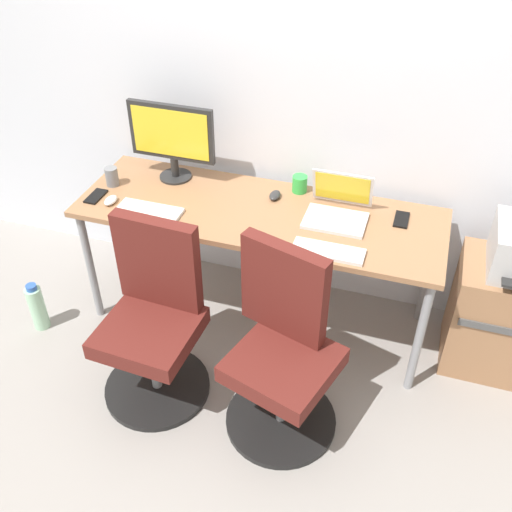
% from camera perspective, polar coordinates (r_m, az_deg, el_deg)
% --- Properties ---
extents(ground_plane, '(5.28, 5.28, 0.00)m').
position_cam_1_polar(ground_plane, '(3.50, 0.25, -5.78)').
color(ground_plane, gray).
extents(back_wall, '(4.40, 0.04, 2.60)m').
position_cam_1_polar(back_wall, '(3.12, 2.65, 16.90)').
color(back_wall, silver).
rests_on(back_wall, ground).
extents(desk, '(1.91, 0.64, 0.74)m').
position_cam_1_polar(desk, '(3.07, 0.29, 3.45)').
color(desk, '#996B47').
rests_on(desk, ground).
extents(office_chair_left, '(0.54, 0.54, 0.94)m').
position_cam_1_polar(office_chair_left, '(2.90, -9.89, -6.34)').
color(office_chair_left, black).
rests_on(office_chair_left, ground).
extents(office_chair_right, '(0.55, 0.55, 0.94)m').
position_cam_1_polar(office_chair_right, '(2.72, 2.62, -9.40)').
color(office_chair_right, black).
rests_on(office_chair_right, ground).
extents(side_cabinet, '(0.59, 0.42, 0.63)m').
position_cam_1_polar(side_cabinet, '(3.30, 23.46, -5.56)').
color(side_cabinet, '#996B47').
rests_on(side_cabinet, ground).
extents(water_bottle_on_floor, '(0.09, 0.09, 0.31)m').
position_cam_1_polar(water_bottle_on_floor, '(3.56, -20.51, -4.68)').
color(water_bottle_on_floor, '#A5D8B2').
rests_on(water_bottle_on_floor, ground).
extents(desktop_monitor, '(0.48, 0.18, 0.43)m').
position_cam_1_polar(desktop_monitor, '(3.24, -8.20, 11.42)').
color(desktop_monitor, '#262626').
rests_on(desktop_monitor, desk).
extents(open_laptop, '(0.31, 0.29, 0.22)m').
position_cam_1_polar(open_laptop, '(2.99, 8.00, 4.74)').
color(open_laptop, silver).
rests_on(open_laptop, desk).
extents(keyboard_by_monitor, '(0.34, 0.12, 0.02)m').
position_cam_1_polar(keyboard_by_monitor, '(3.07, -10.29, 4.42)').
color(keyboard_by_monitor, silver).
rests_on(keyboard_by_monitor, desk).
extents(keyboard_by_laptop, '(0.34, 0.12, 0.02)m').
position_cam_1_polar(keyboard_by_laptop, '(2.76, 7.04, 0.47)').
color(keyboard_by_laptop, silver).
rests_on(keyboard_by_laptop, desk).
extents(mouse_by_monitor, '(0.06, 0.10, 0.03)m').
position_cam_1_polar(mouse_by_monitor, '(3.13, 1.85, 5.93)').
color(mouse_by_monitor, '#2D2D2D').
rests_on(mouse_by_monitor, desk).
extents(mouse_by_laptop, '(0.06, 0.10, 0.03)m').
position_cam_1_polar(mouse_by_laptop, '(3.18, -13.96, 5.29)').
color(mouse_by_laptop, silver).
rests_on(mouse_by_laptop, desk).
extents(coffee_mug, '(0.08, 0.08, 0.09)m').
position_cam_1_polar(coffee_mug, '(3.18, 4.28, 7.01)').
color(coffee_mug, green).
rests_on(coffee_mug, desk).
extents(pen_cup, '(0.07, 0.07, 0.10)m').
position_cam_1_polar(pen_cup, '(3.32, -13.85, 7.53)').
color(pen_cup, slate).
rests_on(pen_cup, desk).
extents(phone_near_monitor, '(0.07, 0.14, 0.01)m').
position_cam_1_polar(phone_near_monitor, '(3.26, -15.33, 5.63)').
color(phone_near_monitor, black).
rests_on(phone_near_monitor, desk).
extents(phone_near_laptop, '(0.07, 0.14, 0.01)m').
position_cam_1_polar(phone_near_laptop, '(3.05, 13.97, 3.47)').
color(phone_near_laptop, black).
rests_on(phone_near_laptop, desk).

